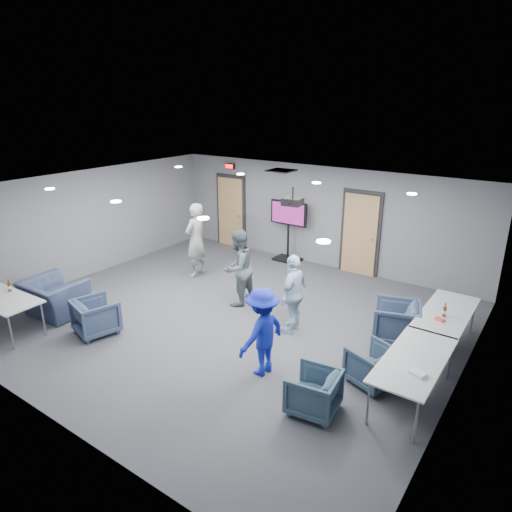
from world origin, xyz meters
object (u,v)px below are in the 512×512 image
Objects in this scene: chair_right_c at (313,392)px; chair_front_b at (55,298)px; chair_front_a at (96,316)px; bottle_right at (444,312)px; chair_right_b at (373,366)px; table_right_b at (415,361)px; person_a at (196,240)px; bottle_front at (9,287)px; tv_stand at (288,227)px; projector at (293,201)px; person_c at (294,294)px; person_b at (238,268)px; table_right_a at (446,314)px; person_d at (262,332)px; chair_right_a at (396,322)px.

chair_front_b reaches higher than chair_right_c.
bottle_right is (5.70, 3.08, 0.47)m from chair_front_a.
table_right_b reaches higher than chair_right_b.
table_right_b is (6.16, -2.01, -0.26)m from person_a.
bottle_front is 0.15× the size of tv_stand.
chair_front_a is 1.91× the size of projector.
person_c is at bearing -162.93° from bottle_right.
chair_right_c is 4.61m from chair_front_a.
person_b is 3.08m from chair_front_a.
chair_right_b is at bearing 18.36° from bottle_front.
table_right_b is (2.60, -0.87, -0.11)m from person_c.
bottle_right reaches higher than table_right_a.
chair_right_b is 0.75m from table_right_b.
person_d is 1.81× the size of chair_right_a.
chair_right_a is 1.87m from table_right_b.
bottle_front is (-1.67, -0.74, 0.47)m from chair_front_a.
tv_stand is at bearing -151.19° from person_c.
person_c is 2.25× the size of chair_right_b.
person_b is 1.08× the size of person_c.
projector is (-3.14, -0.02, 1.58)m from bottle_right.
person_a is at bearing 176.85° from bottle_right.
projector is at bearing -149.41° from person_c.
table_right_b is 1.67m from bottle_right.
chair_front_b is (-6.45, -1.49, 0.06)m from chair_right_b.
tv_stand is at bearing 63.23° from table_right_a.
table_right_b is at bearing -170.99° from chair_front_b.
bottle_front reaches higher than chair_right_c.
person_d reaches higher than chair_front_a.
tv_stand is (2.54, 6.49, 0.14)m from bottle_front.
chair_right_b is 5.27m from chair_front_a.
person_b reaches higher than person_c.
person_b is 4.29m from table_right_a.
person_b is at bearing -106.71° from person_c.
person_c reaches higher than chair_front_b.
person_d is at bearing 16.14° from bottle_front.
chair_front_a is (-5.05, -1.49, 0.03)m from chair_right_b.
projector is (-3.14, -0.25, 1.71)m from table_right_a.
tv_stand is at bearing -167.77° from person_b.
person_d is 3.28m from bottle_right.
chair_front_b is at bearing -156.56° from bottle_right.
table_right_a is 1.14× the size of tv_stand.
person_c is 1.58m from person_d.
person_b is at bearing -99.61° from chair_right_a.
tv_stand is (2.28, 5.75, 0.58)m from chair_front_b.
chair_front_a reaches higher than chair_right_c.
bottle_right is at bearing 143.14° from person_d.
bottle_front reaches higher than chair_front_b.
chair_right_b is (5.51, -1.93, -0.63)m from person_a.
chair_right_b is at bearing -169.26° from chair_front_b.
person_d reaches higher than chair_front_b.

